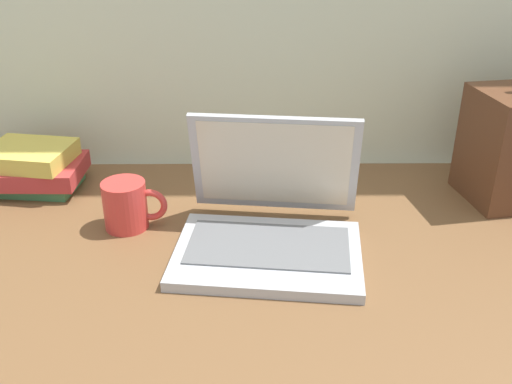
# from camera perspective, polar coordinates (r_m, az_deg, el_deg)

# --- Properties ---
(desk) EXTENTS (1.60, 0.76, 0.03)m
(desk) POSITION_cam_1_polar(r_m,az_deg,el_deg) (1.00, -1.11, -6.90)
(desk) COLOR brown
(desk) RESTS_ON ground
(laptop) EXTENTS (0.33, 0.31, 0.21)m
(laptop) POSITION_cam_1_polar(r_m,az_deg,el_deg) (1.00, 1.39, -2.91)
(laptop) COLOR #B2B5BA
(laptop) RESTS_ON desk
(coffee_mug) EXTENTS (0.12, 0.08, 0.09)m
(coffee_mug) POSITION_cam_1_polar(r_m,az_deg,el_deg) (1.08, -12.50, -1.25)
(coffee_mug) COLOR red
(coffee_mug) RESTS_ON desk
(book_stack) EXTENTS (0.21, 0.16, 0.09)m
(book_stack) POSITION_cam_1_polar(r_m,az_deg,el_deg) (1.28, -21.13, 2.22)
(book_stack) COLOR #3F7F4C
(book_stack) RESTS_ON desk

